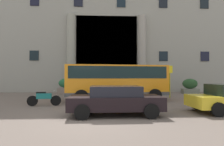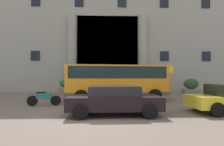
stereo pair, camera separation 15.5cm
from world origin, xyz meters
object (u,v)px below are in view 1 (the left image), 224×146
object	(u,v)px
hedge_planter_east	(101,87)
scooter_by_planter	(217,98)
motorcycle_far_end	(43,98)
orange_minibus	(116,79)
hedge_planter_west	(66,87)
parked_hatchback_near	(115,100)
bus_stop_sign	(170,78)
hedge_planter_entrance_left	(190,86)
motorcycle_near_kerb	(106,98)

from	to	relation	value
hedge_planter_east	scooter_by_planter	world-z (taller)	hedge_planter_east
motorcycle_far_end	orange_minibus	bearing A→B (deg)	20.14
hedge_planter_west	parked_hatchback_near	bearing A→B (deg)	-66.91
scooter_by_planter	motorcycle_far_end	xyz separation A→B (m)	(-10.34, 0.20, -0.00)
hedge_planter_east	orange_minibus	bearing A→B (deg)	-75.43
parked_hatchback_near	motorcycle_far_end	distance (m)	4.93
hedge_planter_east	hedge_planter_west	size ratio (longest dim) A/B	1.34
bus_stop_sign	hedge_planter_entrance_left	distance (m)	4.94
hedge_planter_entrance_left	scooter_by_planter	world-z (taller)	hedge_planter_entrance_left
bus_stop_sign	hedge_planter_west	xyz separation A→B (m)	(-9.07, 3.37, -0.88)
bus_stop_sign	orange_minibus	bearing A→B (deg)	-159.53
orange_minibus	scooter_by_planter	size ratio (longest dim) A/B	3.56
hedge_planter_east	parked_hatchback_near	world-z (taller)	hedge_planter_east
hedge_planter_entrance_left	hedge_planter_west	bearing A→B (deg)	-179.32
hedge_planter_east	motorcycle_far_end	size ratio (longest dim) A/B	1.07
hedge_planter_west	parked_hatchback_near	distance (m)	10.75
orange_minibus	bus_stop_sign	size ratio (longest dim) A/B	2.73
scooter_by_planter	motorcycle_near_kerb	distance (m)	6.65
bus_stop_sign	scooter_by_planter	xyz separation A→B (m)	(1.41, -3.97, -1.16)
scooter_by_planter	motorcycle_near_kerb	bearing A→B (deg)	-166.72
hedge_planter_entrance_left	bus_stop_sign	bearing A→B (deg)	-133.69
bus_stop_sign	parked_hatchback_near	size ratio (longest dim) A/B	0.63
hedge_planter_east	motorcycle_near_kerb	world-z (taller)	hedge_planter_east
hedge_planter_west	hedge_planter_entrance_left	size ratio (longest dim) A/B	0.96
hedge_planter_east	parked_hatchback_near	size ratio (longest dim) A/B	0.50
scooter_by_planter	motorcycle_far_end	world-z (taller)	same
bus_stop_sign	parked_hatchback_near	xyz separation A→B (m)	(-4.85, -6.52, -0.94)
parked_hatchback_near	motorcycle_far_end	world-z (taller)	parked_hatchback_near
hedge_planter_east	hedge_planter_west	bearing A→B (deg)	172.61
orange_minibus	motorcycle_far_end	distance (m)	5.01
hedge_planter_east	motorcycle_far_end	xyz separation A→B (m)	(-3.23, -6.70, -0.31)
scooter_by_planter	motorcycle_far_end	bearing A→B (deg)	-167.88
hedge_planter_west	bus_stop_sign	bearing A→B (deg)	-20.38
orange_minibus	hedge_planter_east	world-z (taller)	orange_minibus
bus_stop_sign	hedge_planter_entrance_left	xyz separation A→B (m)	(3.36, 3.52, -0.89)
hedge_planter_west	scooter_by_planter	size ratio (longest dim) A/B	0.77
hedge_planter_entrance_left	motorcycle_far_end	xyz separation A→B (m)	(-12.29, -7.29, -0.28)
bus_stop_sign	motorcycle_near_kerb	bearing A→B (deg)	-142.79
bus_stop_sign	hedge_planter_east	bearing A→B (deg)	152.78
scooter_by_planter	hedge_planter_east	bearing A→B (deg)	149.09
hedge_planter_entrance_left	scooter_by_planter	size ratio (longest dim) A/B	0.80
hedge_planter_entrance_left	hedge_planter_east	bearing A→B (deg)	-176.31
motorcycle_far_end	parked_hatchback_near	bearing A→B (deg)	-39.10
motorcycle_near_kerb	orange_minibus	bearing A→B (deg)	86.58
hedge_planter_west	motorcycle_far_end	xyz separation A→B (m)	(0.14, -7.14, -0.29)
orange_minibus	scooter_by_planter	xyz separation A→B (m)	(5.91, -2.29, -1.06)
parked_hatchback_near	motorcycle_near_kerb	distance (m)	2.58
scooter_by_planter	bus_stop_sign	bearing A→B (deg)	122.79
hedge_planter_entrance_left	parked_hatchback_near	xyz separation A→B (m)	(-8.21, -10.04, -0.06)
motorcycle_near_kerb	motorcycle_far_end	size ratio (longest dim) A/B	1.06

